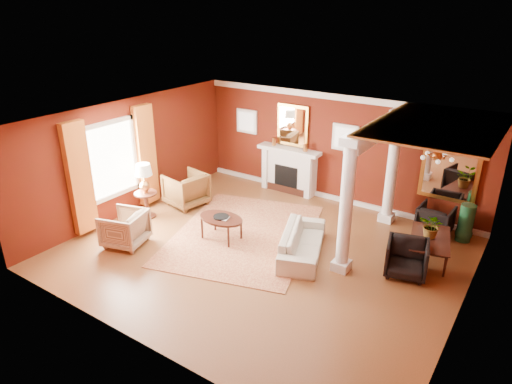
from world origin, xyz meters
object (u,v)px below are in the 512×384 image
Objects in this scene: sofa at (303,238)px; side_table at (145,182)px; armchair_leopard at (186,188)px; coffee_table at (221,219)px; armchair_stripe at (124,227)px; dining_table at (431,242)px.

sofa is 4.22m from side_table.
armchair_leopard is 2.20m from coffee_table.
sofa reaches higher than coffee_table.
coffee_table is (1.96, -0.99, 0.01)m from armchair_leopard.
sofa is at bearing 12.68° from coffee_table.
armchair_leopard is (-3.83, 0.57, 0.09)m from sofa.
sofa is at bearing 101.41° from armchair_stripe.
dining_table is (4.20, 1.77, -0.11)m from coffee_table.
armchair_stripe is at bearing 97.02° from sofa.
sofa is 3.87m from armchair_leopard.
armchair_leopard is at bearing 60.99° from sofa.
side_table is 6.77m from dining_table.
armchair_stripe is 6.63m from dining_table.
dining_table is at bearing -80.40° from sofa.
dining_table is at bearing 16.30° from side_table.
armchair_leopard is 2.42m from armchair_stripe.
coffee_table is at bearing 73.85° from armchair_leopard.
side_table is (-2.28, -0.12, 0.44)m from coffee_table.
side_table reaches higher than sofa.
armchair_leopard is at bearing 73.88° from side_table.
armchair_leopard reaches higher than sofa.
armchair_stripe is 0.62× the size of side_table.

